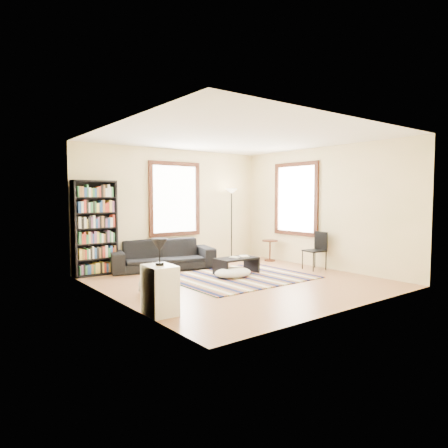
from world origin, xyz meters
TOP-DOWN VIEW (x-y plane):
  - floor at (0.00, 0.00)m, footprint 5.00×5.00m
  - ceiling at (0.00, 0.00)m, footprint 5.00×5.00m
  - wall_back at (0.00, 2.55)m, footprint 5.00×0.10m
  - wall_front at (0.00, -2.55)m, footprint 5.00×0.10m
  - wall_left at (-2.55, 0.00)m, footprint 0.10×5.00m
  - wall_right at (2.55, 0.00)m, footprint 0.10×5.00m
  - window_back at (0.00, 2.47)m, footprint 1.20×0.06m
  - window_right at (2.47, 0.80)m, footprint 0.06×1.20m
  - rug at (0.24, 0.29)m, footprint 2.75×2.20m
  - sofa at (-0.59, 2.05)m, footprint 2.48×1.49m
  - bookshelf at (-2.03, 2.32)m, footprint 0.90×0.30m
  - coffee_table at (0.39, 0.57)m, footprint 1.02×0.80m
  - book_a at (0.29, 0.57)m, footprint 0.23×0.20m
  - book_b at (0.54, 0.62)m, footprint 0.26×0.29m
  - floor_cushion at (0.12, 0.35)m, footprint 0.97×0.84m
  - floor_lamp at (1.51, 2.15)m, footprint 0.38×0.38m
  - side_table at (2.20, 1.43)m, footprint 0.52×0.52m
  - folding_chair at (2.15, -0.07)m, footprint 0.47×0.45m
  - white_cabinet at (-2.30, -1.02)m, footprint 0.41×0.52m
  - table_lamp at (-2.30, -1.02)m, footprint 0.26×0.26m
  - dog at (-1.91, 0.06)m, footprint 0.55×0.66m

SIDE VIEW (x-z plane):
  - floor at x=0.00m, z-range -0.10..0.00m
  - rug at x=0.24m, z-range 0.00..0.02m
  - floor_cushion at x=0.12m, z-range 0.00..0.20m
  - coffee_table at x=0.39m, z-range 0.00..0.36m
  - side_table at x=2.20m, z-range 0.00..0.54m
  - dog at x=-1.91m, z-range 0.00..0.57m
  - sofa at x=-0.59m, z-range 0.00..0.68m
  - white_cabinet at x=-2.30m, z-range 0.00..0.70m
  - book_b at x=0.54m, z-range 0.36..0.38m
  - book_a at x=0.29m, z-range 0.36..0.38m
  - folding_chair at x=2.15m, z-range 0.00..0.86m
  - table_lamp at x=-2.30m, z-range 0.70..1.08m
  - floor_lamp at x=1.51m, z-range 0.00..1.86m
  - bookshelf at x=-2.03m, z-range 0.00..2.00m
  - wall_back at x=0.00m, z-range 0.00..2.80m
  - wall_front at x=0.00m, z-range 0.00..2.80m
  - wall_left at x=-2.55m, z-range 0.00..2.80m
  - wall_right at x=2.55m, z-range 0.00..2.80m
  - window_back at x=0.00m, z-range 0.80..2.40m
  - window_right at x=2.47m, z-range 0.80..2.40m
  - ceiling at x=0.00m, z-range 2.80..2.90m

